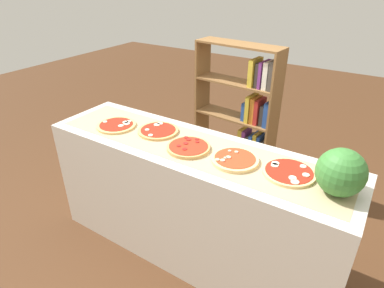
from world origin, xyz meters
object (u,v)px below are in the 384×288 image
at_px(pizza_mozzarella_0, 116,125).
at_px(pizza_mushroom_3, 235,159).
at_px(pizza_mozzarella_4, 289,172).
at_px(watermelon, 341,172).
at_px(pizza_pepperoni_2, 188,147).
at_px(bookshelf, 246,121).
at_px(pizza_mozzarella_1, 158,131).

bearing_deg(pizza_mozzarella_0, pizza_mushroom_3, 1.55).
height_order(pizza_mozzarella_4, watermelon, watermelon).
relative_size(pizza_pepperoni_2, bookshelf, 0.20).
xyz_separation_m(pizza_mozzarella_0, pizza_mozzarella_1, (0.32, 0.09, 0.00)).
relative_size(pizza_mozzarella_4, watermelon, 1.19).
bearing_deg(pizza_pepperoni_2, pizza_mozzarella_1, 163.97).
distance_m(pizza_mozzarella_0, watermelon, 1.56).
xyz_separation_m(pizza_mushroom_3, pizza_mozzarella_4, (0.32, 0.04, -0.00)).
bearing_deg(pizza_mozzarella_0, pizza_mozzarella_4, 3.07).
distance_m(pizza_mozzarella_4, watermelon, 0.29).
xyz_separation_m(pizza_mozzarella_1, pizza_mozzarella_4, (0.97, -0.02, 0.00)).
bearing_deg(pizza_mozzarella_1, pizza_mozzarella_4, -1.41).
bearing_deg(pizza_mozzarella_4, pizza_mozzarella_1, 178.59).
height_order(pizza_mozzarella_1, pizza_pepperoni_2, pizza_pepperoni_2).
height_order(pizza_mushroom_3, pizza_mozzarella_4, pizza_mushroom_3).
height_order(pizza_mozzarella_0, pizza_pepperoni_2, pizza_pepperoni_2).
bearing_deg(pizza_mushroom_3, pizza_pepperoni_2, -175.41).
height_order(pizza_mushroom_3, bookshelf, bookshelf).
bearing_deg(pizza_mozzarella_4, watermelon, -8.19).
xyz_separation_m(pizza_pepperoni_2, pizza_mushroom_3, (0.32, 0.03, -0.00)).
xyz_separation_m(pizza_mushroom_3, bookshelf, (-0.39, 1.09, -0.25)).
bearing_deg(pizza_mushroom_3, bookshelf, 109.90).
distance_m(watermelon, bookshelf, 1.51).
distance_m(pizza_pepperoni_2, watermelon, 0.92).
bearing_deg(pizza_mozzarella_1, watermelon, -2.88).
distance_m(pizza_mozzarella_1, pizza_mushroom_3, 0.65).
xyz_separation_m(pizza_mozzarella_0, watermelon, (1.55, 0.03, 0.12)).
relative_size(pizza_mozzarella_1, pizza_pepperoni_2, 1.03).
distance_m(pizza_mozzarella_1, pizza_pepperoni_2, 0.34).
xyz_separation_m(pizza_mozzarella_0, pizza_mushroom_3, (0.97, 0.03, 0.00)).
bearing_deg(bookshelf, pizza_pepperoni_2, -86.30).
bearing_deg(pizza_mozzarella_0, pizza_mozzarella_1, 16.18).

